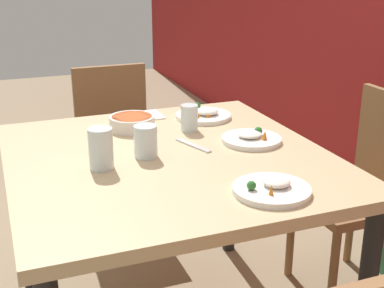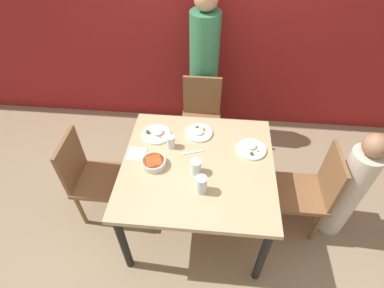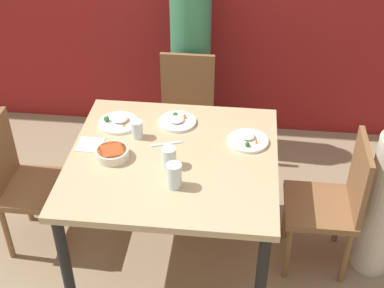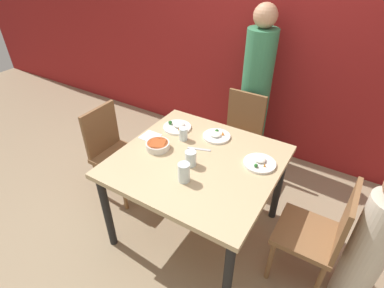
# 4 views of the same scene
# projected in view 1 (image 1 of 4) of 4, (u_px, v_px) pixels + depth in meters

# --- Properties ---
(dining_table) EXTENTS (1.14, 1.09, 0.76)m
(dining_table) POSITION_uv_depth(u_px,v_px,m) (169.00, 177.00, 1.89)
(dining_table) COLOR tan
(dining_table) RESTS_ON ground_plane
(chair_adult_spot) EXTENTS (0.40, 0.40, 0.88)m
(chair_adult_spot) POSITION_uv_depth(u_px,v_px,m) (362.00, 187.00, 2.28)
(chair_adult_spot) COLOR brown
(chair_adult_spot) RESTS_ON ground_plane
(chair_empty_left) EXTENTS (0.40, 0.40, 0.88)m
(chair_empty_left) POSITION_uv_depth(u_px,v_px,m) (118.00, 147.00, 2.76)
(chair_empty_left) COLOR brown
(chair_empty_left) RESTS_ON ground_plane
(bowl_curry) EXTENTS (0.18, 0.18, 0.05)m
(bowl_curry) POSITION_uv_depth(u_px,v_px,m) (132.00, 122.00, 2.12)
(bowl_curry) COLOR silver
(bowl_curry) RESTS_ON dining_table
(plate_rice_adult) EXTENTS (0.23, 0.23, 0.05)m
(plate_rice_adult) POSITION_uv_depth(u_px,v_px,m) (272.00, 189.00, 1.56)
(plate_rice_adult) COLOR white
(plate_rice_adult) RESTS_ON dining_table
(plate_rice_child) EXTENTS (0.22, 0.22, 0.05)m
(plate_rice_child) POSITION_uv_depth(u_px,v_px,m) (252.00, 138.00, 1.98)
(plate_rice_child) COLOR white
(plate_rice_child) RESTS_ON dining_table
(plate_noodles) EXTENTS (0.24, 0.24, 0.05)m
(plate_noodles) POSITION_uv_depth(u_px,v_px,m) (204.00, 115.00, 2.27)
(plate_noodles) COLOR white
(plate_noodles) RESTS_ON dining_table
(glass_water_tall) EXTENTS (0.08, 0.08, 0.14)m
(glass_water_tall) POSITION_uv_depth(u_px,v_px,m) (101.00, 149.00, 1.72)
(glass_water_tall) COLOR silver
(glass_water_tall) RESTS_ON dining_table
(glass_water_short) EXTENTS (0.08, 0.08, 0.11)m
(glass_water_short) POSITION_uv_depth(u_px,v_px,m) (146.00, 141.00, 1.82)
(glass_water_short) COLOR silver
(glass_water_short) RESTS_ON dining_table
(glass_water_center) EXTENTS (0.07, 0.07, 0.10)m
(glass_water_center) POSITION_uv_depth(u_px,v_px,m) (189.00, 118.00, 2.10)
(glass_water_center) COLOR silver
(glass_water_center) RESTS_ON dining_table
(napkin_folded) EXTENTS (0.14, 0.14, 0.01)m
(napkin_folded) POSITION_uv_depth(u_px,v_px,m) (145.00, 116.00, 2.30)
(napkin_folded) COLOR white
(napkin_folded) RESTS_ON dining_table
(fork_steel) EXTENTS (0.18, 0.08, 0.01)m
(fork_steel) POSITION_uv_depth(u_px,v_px,m) (193.00, 145.00, 1.94)
(fork_steel) COLOR silver
(fork_steel) RESTS_ON dining_table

